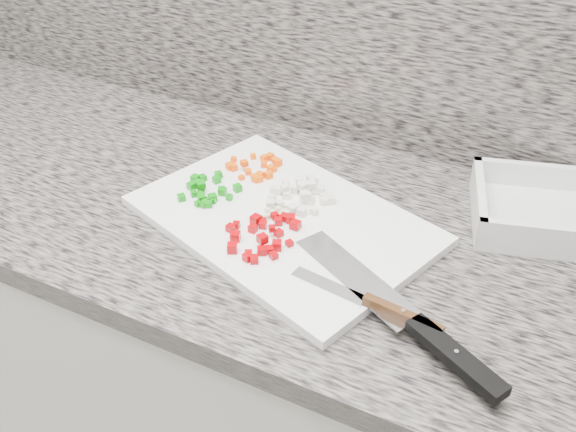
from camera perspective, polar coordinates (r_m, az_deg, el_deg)
name	(u,v)px	position (r m, az deg, el deg)	size (l,w,h in m)	color
cabinet	(264,383)	(1.44, -2.15, -14.59)	(3.92, 0.62, 0.86)	silver
countertop	(258,215)	(1.13, -2.65, 0.06)	(3.96, 0.64, 0.04)	#67615A
cutting_board	(283,220)	(1.07, -0.47, -0.37)	(0.48, 0.32, 0.02)	white
carrot_pile	(258,168)	(1.19, -2.68, 4.31)	(0.10, 0.10, 0.02)	#FA5405
onion_pile	(302,193)	(1.11, 1.23, 2.10)	(0.12, 0.12, 0.02)	silver
green_pepper_pile	(207,190)	(1.13, -7.24, 2.29)	(0.10, 0.11, 0.02)	#0B7E0B
red_pepper_pile	(262,234)	(1.02, -2.29, -1.65)	(0.12, 0.14, 0.02)	#A90207
garlic_pile	(272,212)	(1.07, -1.45, 0.35)	(0.05, 0.06, 0.01)	beige
chef_knife	(418,326)	(0.88, 11.45, -9.60)	(0.36, 0.22, 0.02)	white
paring_knife	(383,308)	(0.90, 8.42, -8.06)	(0.23, 0.05, 0.02)	white
tray	(559,215)	(1.16, 22.92, 0.12)	(0.32, 0.27, 0.06)	silver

